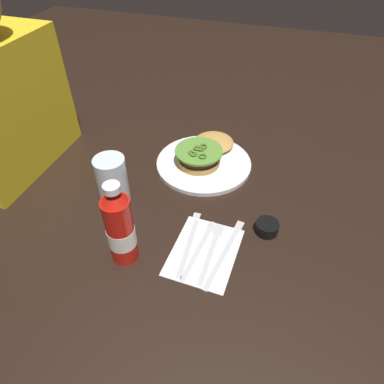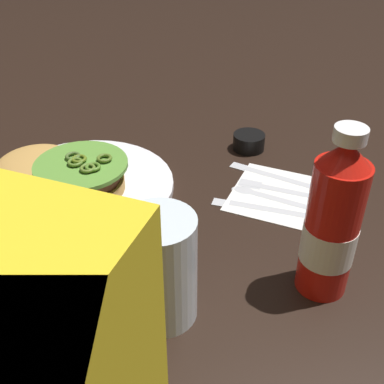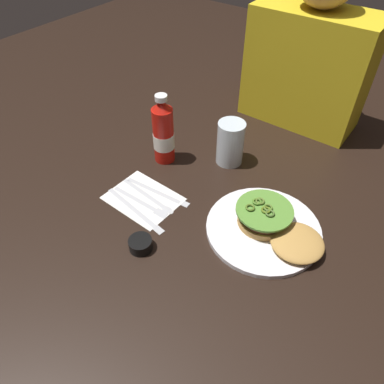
# 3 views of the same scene
# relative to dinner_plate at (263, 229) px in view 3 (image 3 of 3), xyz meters

# --- Properties ---
(ground_plane) EXTENTS (3.00, 3.00, 0.00)m
(ground_plane) POSITION_rel_dinner_plate_xyz_m (-0.12, -0.05, -0.01)
(ground_plane) COLOR black
(dinner_plate) EXTENTS (0.28, 0.28, 0.01)m
(dinner_plate) POSITION_rel_dinner_plate_xyz_m (0.00, 0.00, 0.00)
(dinner_plate) COLOR white
(dinner_plate) RESTS_ON ground_plane
(burger_sandwich) EXTENTS (0.23, 0.15, 0.05)m
(burger_sandwich) POSITION_rel_dinner_plate_xyz_m (0.03, 0.01, 0.03)
(burger_sandwich) COLOR #BB8A44
(burger_sandwich) RESTS_ON dinner_plate
(ketchup_bottle) EXTENTS (0.06, 0.06, 0.21)m
(ketchup_bottle) POSITION_rel_dinner_plate_xyz_m (-0.38, 0.08, 0.09)
(ketchup_bottle) COLOR red
(ketchup_bottle) RESTS_ON ground_plane
(water_glass) EXTENTS (0.08, 0.08, 0.13)m
(water_glass) POSITION_rel_dinner_plate_xyz_m (-0.21, 0.18, 0.06)
(water_glass) COLOR silver
(water_glass) RESTS_ON ground_plane
(condiment_cup) EXTENTS (0.06, 0.06, 0.03)m
(condiment_cup) POSITION_rel_dinner_plate_xyz_m (-0.21, -0.22, 0.01)
(condiment_cup) COLOR black
(condiment_cup) RESTS_ON ground_plane
(napkin) EXTENTS (0.19, 0.15, 0.00)m
(napkin) POSITION_rel_dinner_plate_xyz_m (-0.31, -0.09, -0.00)
(napkin) COLOR white
(napkin) RESTS_ON ground_plane
(steak_knife) EXTENTS (0.22, 0.05, 0.00)m
(steak_knife) POSITION_rel_dinner_plate_xyz_m (-0.29, -0.14, -0.00)
(steak_knife) COLOR silver
(steak_knife) RESTS_ON napkin
(fork_utensil) EXTENTS (0.18, 0.02, 0.00)m
(fork_utensil) POSITION_rel_dinner_plate_xyz_m (-0.29, -0.11, -0.00)
(fork_utensil) COLOR silver
(fork_utensil) RESTS_ON napkin
(spoon_utensil) EXTENTS (0.19, 0.04, 0.00)m
(spoon_utensil) POSITION_rel_dinner_plate_xyz_m (-0.28, -0.08, -0.00)
(spoon_utensil) COLOR silver
(spoon_utensil) RESTS_ON napkin
(butter_knife) EXTENTS (0.20, 0.03, 0.00)m
(butter_knife) POSITION_rel_dinner_plate_xyz_m (-0.28, -0.05, -0.00)
(butter_knife) COLOR silver
(butter_knife) RESTS_ON napkin
(diner_person) EXTENTS (0.37, 0.17, 0.52)m
(diner_person) POSITION_rel_dinner_plate_xyz_m (-0.15, 0.52, 0.22)
(diner_person) COLOR gold
(diner_person) RESTS_ON ground_plane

